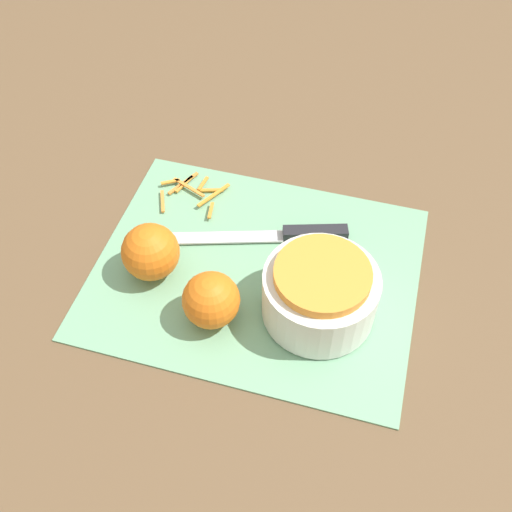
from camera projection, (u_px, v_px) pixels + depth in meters
The scene contains 7 objects.
ground_plane at pixel (256, 272), 0.86m from camera, with size 4.00×4.00×0.00m, color brown.
cutting_board at pixel (256, 270), 0.85m from camera, with size 0.45×0.37×0.01m.
bowl_speckled at pixel (320, 292), 0.77m from camera, with size 0.15×0.15×0.09m.
knife at pixel (291, 234), 0.89m from camera, with size 0.26×0.10×0.02m.
orange_left at pixel (211, 300), 0.77m from camera, with size 0.08×0.08×0.08m.
orange_right at pixel (151, 252), 0.82m from camera, with size 0.08×0.08×0.08m.
peel_pile at pixel (192, 190), 0.95m from camera, with size 0.11×0.10×0.01m.
Camera 1 is at (-0.14, 0.50, 0.68)m, focal length 42.00 mm.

